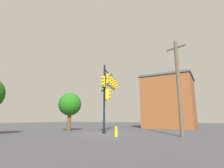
# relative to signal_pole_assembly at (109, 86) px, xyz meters

# --- Properties ---
(ground_plane) EXTENTS (120.00, 120.00, 0.00)m
(ground_plane) POSITION_rel_signal_pole_assembly_xyz_m (-1.88, -0.48, -5.22)
(ground_plane) COLOR #404047
(signal_pole_assembly) EXTENTS (6.47, 2.48, 7.12)m
(signal_pole_assembly) POSITION_rel_signal_pole_assembly_xyz_m (0.00, 0.00, 0.00)
(signal_pole_assembly) COLOR black
(signal_pole_assembly) RESTS_ON ground_plane
(utility_pole) EXTENTS (0.70, 1.74, 8.31)m
(utility_pole) POSITION_rel_signal_pole_assembly_xyz_m (-1.53, -7.79, -0.96)
(utility_pole) COLOR brown
(utility_pole) RESTS_ON ground_plane
(fire_hydrant) EXTENTS (0.33, 0.24, 0.83)m
(fire_hydrant) POSITION_rel_signal_pole_assembly_xyz_m (-4.26, -3.13, -4.81)
(fire_hydrant) COLOR yellow
(fire_hydrant) RESTS_ON ground_plane
(tree_mid) EXTENTS (2.86, 2.86, 4.70)m
(tree_mid) POSITION_rel_signal_pole_assembly_xyz_m (-0.47, 5.51, -1.99)
(tree_mid) COLOR brown
(tree_mid) RESTS_ON ground_plane
(brick_building) EXTENTS (7.78, 7.83, 8.39)m
(brick_building) POSITION_rel_signal_pole_assembly_xyz_m (12.85, -4.09, -1.02)
(brick_building) COLOR brown
(brick_building) RESTS_ON ground_plane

